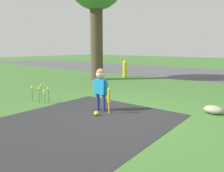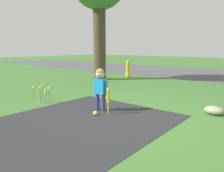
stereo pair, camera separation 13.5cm
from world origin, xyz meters
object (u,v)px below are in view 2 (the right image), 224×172
object	(u,v)px
child	(100,84)
sports_ball	(95,113)
baseball_bat	(108,97)
fire_hydrant	(128,69)

from	to	relation	value
child	sports_ball	xyz separation A→B (m)	(0.16, -0.33, -0.56)
child	sports_ball	distance (m)	0.67
child	baseball_bat	bearing A→B (deg)	-18.43
fire_hydrant	sports_ball	bearing A→B (deg)	-60.63
child	fire_hydrant	world-z (taller)	child
sports_ball	baseball_bat	bearing A→B (deg)	65.60
baseball_bat	sports_ball	world-z (taller)	baseball_bat
child	fire_hydrant	xyz separation A→B (m)	(-2.80, 4.93, -0.22)
baseball_bat	fire_hydrant	xyz separation A→B (m)	(-3.08, 5.00, 0.02)
sports_ball	fire_hydrant	xyz separation A→B (m)	(-2.96, 5.26, 0.34)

